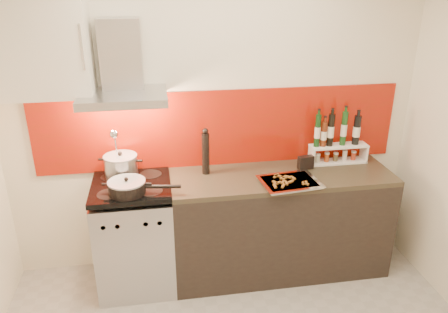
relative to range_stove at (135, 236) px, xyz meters
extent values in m
cube|color=silver|center=(0.70, 0.30, 0.86)|extent=(3.40, 0.02, 2.60)
cube|color=maroon|center=(0.75, 0.29, 0.78)|extent=(3.00, 0.02, 0.64)
cube|color=#B7B7BA|center=(0.00, 0.00, -0.02)|extent=(0.60, 0.60, 0.84)
cube|color=black|center=(0.00, -0.28, -0.11)|extent=(0.50, 0.02, 0.40)
cube|color=#B7B7BA|center=(0.00, -0.28, 0.28)|extent=(0.56, 0.02, 0.12)
cube|color=#FF190C|center=(0.00, -0.29, 0.28)|extent=(0.10, 0.01, 0.04)
cube|color=black|center=(0.00, 0.00, 0.45)|extent=(0.60, 0.60, 0.04)
cube|color=black|center=(1.20, 0.00, -0.01)|extent=(1.80, 0.60, 0.86)
cube|color=#342C1F|center=(1.20, 0.00, 0.44)|extent=(1.80, 0.60, 0.04)
cube|color=#B7B7BA|center=(0.00, 0.05, 1.14)|extent=(0.62, 0.50, 0.06)
cube|color=#B7B7BA|center=(0.00, 0.20, 1.42)|extent=(0.30, 0.18, 0.50)
sphere|color=#FFD18C|center=(-0.15, 0.05, 1.10)|extent=(0.07, 0.07, 0.07)
sphere|color=#FFD18C|center=(0.15, 0.05, 1.10)|extent=(0.07, 0.07, 0.07)
cube|color=white|center=(-0.55, 0.13, 1.51)|extent=(0.70, 0.35, 0.72)
cylinder|color=#B7B7BA|center=(-0.07, 0.13, 0.56)|extent=(0.25, 0.25, 0.18)
cylinder|color=#99999E|center=(-0.07, 0.13, 0.65)|extent=(0.26, 0.26, 0.01)
sphere|color=black|center=(-0.07, 0.13, 0.68)|extent=(0.03, 0.03, 0.03)
cylinder|color=black|center=(-0.02, -0.15, 0.51)|extent=(0.27, 0.27, 0.08)
cylinder|color=#99999E|center=(-0.02, -0.15, 0.56)|extent=(0.28, 0.28, 0.01)
sphere|color=black|center=(-0.02, -0.15, 0.58)|extent=(0.03, 0.03, 0.03)
cylinder|color=black|center=(0.24, -0.19, 0.52)|extent=(0.26, 0.07, 0.03)
cylinder|color=silver|center=(-0.10, 0.06, 0.54)|extent=(0.10, 0.10, 0.16)
cylinder|color=silver|center=(-0.09, 0.06, 0.74)|extent=(0.01, 0.07, 0.29)
sphere|color=silver|center=(-0.09, 0.00, 0.88)|extent=(0.06, 0.06, 0.06)
cylinder|color=black|center=(0.60, 0.12, 0.63)|extent=(0.06, 0.06, 0.34)
sphere|color=black|center=(0.60, 0.12, 0.82)|extent=(0.05, 0.05, 0.05)
cube|color=white|center=(1.74, 0.16, 0.47)|extent=(0.49, 0.13, 0.01)
cube|color=white|center=(1.50, 0.16, 0.53)|extent=(0.01, 0.13, 0.14)
cube|color=white|center=(1.97, 0.16, 0.53)|extent=(0.02, 0.13, 0.14)
cube|color=white|center=(1.74, 0.16, 0.61)|extent=(0.49, 0.13, 0.02)
cylinder|color=black|center=(1.54, 0.16, 0.76)|extent=(0.05, 0.05, 0.28)
cylinder|color=#56220E|center=(1.59, 0.16, 0.72)|extent=(0.05, 0.05, 0.21)
cylinder|color=black|center=(1.65, 0.16, 0.76)|extent=(0.05, 0.05, 0.27)
cylinder|color=#163D16|center=(1.77, 0.16, 0.76)|extent=(0.05, 0.05, 0.29)
cylinder|color=black|center=(1.88, 0.16, 0.74)|extent=(0.06, 0.06, 0.25)
cylinder|color=#B7AF95|center=(1.56, 0.16, 0.50)|extent=(0.04, 0.04, 0.06)
cylinder|color=#A5471B|center=(1.64, 0.16, 0.51)|extent=(0.04, 0.04, 0.07)
cylinder|color=brown|center=(1.72, 0.16, 0.51)|extent=(0.04, 0.04, 0.06)
cylinder|color=silver|center=(1.80, 0.16, 0.51)|extent=(0.04, 0.04, 0.08)
cylinder|color=#A6331B|center=(1.88, 0.16, 0.51)|extent=(0.04, 0.04, 0.07)
cube|color=black|center=(1.42, 0.07, 0.52)|extent=(0.14, 0.07, 0.11)
cube|color=silver|center=(1.21, -0.17, 0.47)|extent=(0.46, 0.37, 0.01)
cube|color=silver|center=(1.21, -0.17, 0.48)|extent=(0.48, 0.39, 0.01)
cube|color=red|center=(1.21, -0.17, 0.48)|extent=(0.41, 0.32, 0.01)
cube|color=brown|center=(1.15, -0.20, 0.49)|extent=(0.05, 0.05, 0.01)
cube|color=brown|center=(1.17, -0.13, 0.49)|extent=(0.06, 0.03, 0.01)
cube|color=brown|center=(1.07, -0.25, 0.49)|extent=(0.02, 0.06, 0.01)
cube|color=brown|center=(1.21, -0.11, 0.49)|extent=(0.05, 0.05, 0.01)
cube|color=brown|center=(1.17, -0.13, 0.49)|extent=(0.04, 0.06, 0.01)
cube|color=brown|center=(1.13, -0.26, 0.49)|extent=(0.04, 0.06, 0.01)
cube|color=brown|center=(1.11, -0.21, 0.49)|extent=(0.06, 0.04, 0.01)
cube|color=brown|center=(1.25, -0.14, 0.49)|extent=(0.03, 0.06, 0.01)
cube|color=brown|center=(1.31, -0.24, 0.49)|extent=(0.05, 0.05, 0.01)
cube|color=brown|center=(1.09, -0.19, 0.49)|extent=(0.04, 0.06, 0.01)
cube|color=brown|center=(1.31, -0.25, 0.49)|extent=(0.05, 0.05, 0.01)
cube|color=brown|center=(1.21, -0.20, 0.49)|extent=(0.06, 0.04, 0.01)
cube|color=brown|center=(1.14, -0.08, 0.49)|extent=(0.06, 0.04, 0.01)
cube|color=brown|center=(1.12, -0.09, 0.49)|extent=(0.05, 0.05, 0.01)
cube|color=brown|center=(1.13, -0.08, 0.49)|extent=(0.05, 0.05, 0.01)
cube|color=brown|center=(1.17, -0.22, 0.49)|extent=(0.02, 0.06, 0.01)
camera|label=1|loc=(0.22, -3.08, 1.94)|focal=35.00mm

